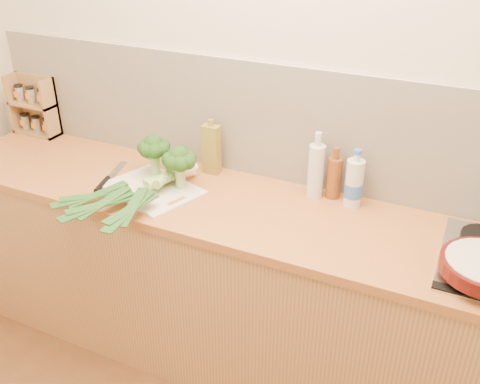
# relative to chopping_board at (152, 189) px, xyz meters

# --- Properties ---
(room_shell) EXTENTS (3.50, 3.50, 3.50)m
(room_shell) POSITION_rel_chopping_board_xyz_m (0.50, 0.35, 0.26)
(room_shell) COLOR beige
(room_shell) RESTS_ON ground
(counter) EXTENTS (3.20, 0.62, 0.90)m
(counter) POSITION_rel_chopping_board_xyz_m (0.50, 0.06, -0.46)
(counter) COLOR #AB8647
(counter) RESTS_ON ground
(chopping_board) EXTENTS (0.49, 0.42, 0.01)m
(chopping_board) POSITION_rel_chopping_board_xyz_m (0.00, 0.00, 0.00)
(chopping_board) COLOR silver
(chopping_board) RESTS_ON counter
(broccoli_left) EXTENTS (0.15, 0.15, 0.20)m
(broccoli_left) POSITION_rel_chopping_board_xyz_m (-0.06, 0.12, 0.14)
(broccoli_left) COLOR #99BF6F
(broccoli_left) RESTS_ON chopping_board
(broccoli_right) EXTENTS (0.15, 0.16, 0.20)m
(broccoli_right) POSITION_rel_chopping_board_xyz_m (0.11, 0.07, 0.14)
(broccoli_right) COLOR #99BF6F
(broccoli_right) RESTS_ON chopping_board
(leek_front) EXTENTS (0.41, 0.57, 0.04)m
(leek_front) POSITION_rel_chopping_board_xyz_m (-0.04, -0.02, 0.03)
(leek_front) COLOR white
(leek_front) RESTS_ON chopping_board
(leek_mid) EXTENTS (0.29, 0.67, 0.04)m
(leek_mid) POSITION_rel_chopping_board_xyz_m (0.02, -0.05, 0.05)
(leek_mid) COLOR white
(leek_mid) RESTS_ON chopping_board
(leek_back) EXTENTS (0.12, 0.62, 0.04)m
(leek_back) POSITION_rel_chopping_board_xyz_m (0.07, -0.08, 0.07)
(leek_back) COLOR white
(leek_back) RESTS_ON chopping_board
(chefs_knife) EXTENTS (0.11, 0.33, 0.02)m
(chefs_knife) POSITION_rel_chopping_board_xyz_m (-0.24, -0.03, 0.00)
(chefs_knife) COLOR silver
(chefs_knife) RESTS_ON counter
(spice_rack) EXTENTS (0.27, 0.11, 0.32)m
(spice_rack) POSITION_rel_chopping_board_xyz_m (-0.95, 0.30, 0.14)
(spice_rack) COLOR #A47646
(spice_rack) RESTS_ON counter
(oil_tin) EXTENTS (0.08, 0.05, 0.27)m
(oil_tin) POSITION_rel_chopping_board_xyz_m (0.16, 0.27, 0.12)
(oil_tin) COLOR olive
(oil_tin) RESTS_ON counter
(glass_bottle) EXTENTS (0.07, 0.07, 0.30)m
(glass_bottle) POSITION_rel_chopping_board_xyz_m (0.67, 0.26, 0.12)
(glass_bottle) COLOR silver
(glass_bottle) RESTS_ON counter
(amber_bottle) EXTENTS (0.06, 0.06, 0.24)m
(amber_bottle) POSITION_rel_chopping_board_xyz_m (0.75, 0.29, 0.09)
(amber_bottle) COLOR brown
(amber_bottle) RESTS_ON counter
(water_bottle) EXTENTS (0.08, 0.08, 0.24)m
(water_bottle) POSITION_rel_chopping_board_xyz_m (0.84, 0.26, 0.09)
(water_bottle) COLOR silver
(water_bottle) RESTS_ON counter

